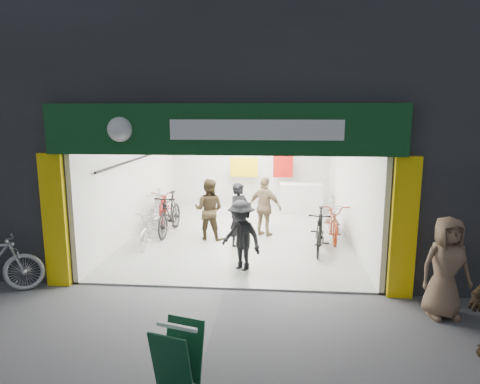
# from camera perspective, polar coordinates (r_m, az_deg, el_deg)

# --- Properties ---
(ground) EXTENTS (60.00, 60.00, 0.00)m
(ground) POSITION_cam_1_polar(r_m,az_deg,el_deg) (8.42, -2.12, -12.86)
(ground) COLOR #56565B
(ground) RESTS_ON ground
(building) EXTENTS (17.00, 10.27, 8.00)m
(building) POSITION_cam_1_polar(r_m,az_deg,el_deg) (12.69, 4.81, 14.92)
(building) COLOR #232326
(building) RESTS_ON ground
(bike_left_front) EXTENTS (0.77, 1.80, 0.92)m
(bike_left_front) POSITION_cam_1_polar(r_m,az_deg,el_deg) (11.15, -11.33, -4.63)
(bike_left_front) COLOR silver
(bike_left_front) RESTS_ON ground
(bike_left_midfront) EXTENTS (0.66, 2.00, 1.18)m
(bike_left_midfront) POSITION_cam_1_polar(r_m,az_deg,el_deg) (11.94, -9.38, -2.90)
(bike_left_midfront) COLOR black
(bike_left_midfront) RESTS_ON ground
(bike_left_midback) EXTENTS (1.03, 2.03, 1.02)m
(bike_left_midback) POSITION_cam_1_polar(r_m,az_deg,el_deg) (13.46, -10.13, -1.75)
(bike_left_midback) COLOR maroon
(bike_left_midback) RESTS_ON ground
(bike_left_back) EXTENTS (0.81, 1.90, 1.11)m
(bike_left_back) POSITION_cam_1_polar(r_m,az_deg,el_deg) (12.88, -10.83, -2.14)
(bike_left_back) COLOR #ACACB0
(bike_left_back) RESTS_ON ground
(bike_right_front) EXTENTS (0.77, 1.84, 1.07)m
(bike_right_front) POSITION_cam_1_polar(r_m,az_deg,el_deg) (10.53, 10.59, -5.09)
(bike_right_front) COLOR black
(bike_right_front) RESTS_ON ground
(bike_right_mid) EXTENTS (0.76, 1.98, 1.03)m
(bike_right_mid) POSITION_cam_1_polar(r_m,az_deg,el_deg) (11.63, 12.37, -3.78)
(bike_right_mid) COLOR maroon
(bike_right_mid) RESTS_ON ground
(bike_right_back) EXTENTS (0.51, 1.65, 0.98)m
(bike_right_back) POSITION_cam_1_polar(r_m,az_deg,el_deg) (11.97, 12.15, -3.46)
(bike_right_back) COLOR #BABBBF
(bike_right_back) RESTS_ON ground
(customer_a) EXTENTS (0.70, 0.70, 1.64)m
(customer_a) POSITION_cam_1_polar(r_m,az_deg,el_deg) (10.66, -0.08, -3.12)
(customer_a) COLOR black
(customer_a) RESTS_ON ground
(customer_b) EXTENTS (0.89, 0.75, 1.65)m
(customer_b) POSITION_cam_1_polar(r_m,az_deg,el_deg) (11.27, -4.18, -2.38)
(customer_b) COLOR #3A2D1A
(customer_b) RESTS_ON ground
(customer_c) EXTENTS (1.15, 1.05, 1.55)m
(customer_c) POSITION_cam_1_polar(r_m,az_deg,el_deg) (9.06, 0.17, -5.91)
(customer_c) COLOR black
(customer_c) RESTS_ON ground
(customer_d) EXTENTS (1.05, 0.80, 1.66)m
(customer_d) POSITION_cam_1_polar(r_m,az_deg,el_deg) (11.53, 3.33, -2.05)
(customer_d) COLOR #866D4E
(customer_d) RESTS_ON ground
(pedestrian_near) EXTENTS (0.91, 0.67, 1.71)m
(pedestrian_near) POSITION_cam_1_polar(r_m,az_deg,el_deg) (7.85, 25.74, -9.04)
(pedestrian_near) COLOR #82634B
(pedestrian_near) RESTS_ON ground
(sandwich_board) EXTENTS (0.63, 0.64, 0.79)m
(sandwich_board) POSITION_cam_1_polar(r_m,az_deg,el_deg) (5.64, -8.32, -20.61)
(sandwich_board) COLOR #104126
(sandwich_board) RESTS_ON ground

